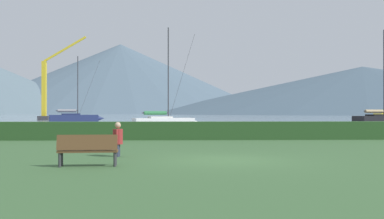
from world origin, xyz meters
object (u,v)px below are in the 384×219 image
object	(u,v)px
sailboat_slip_7	(74,118)
sailboat_slip_2	(381,119)
sailboat_slip_3	(164,122)
park_bench_near_path	(88,149)
person_seated_viewer	(118,138)
dock_crane	(46,93)

from	to	relation	value
sailboat_slip_7	sailboat_slip_2	bearing A→B (deg)	-35.88
sailboat_slip_7	sailboat_slip_3	bearing A→B (deg)	-76.62
park_bench_near_path	person_seated_viewer	size ratio (longest dim) A/B	1.42
park_bench_near_path	dock_crane	bearing A→B (deg)	103.43
person_seated_viewer	park_bench_near_path	bearing A→B (deg)	-97.37
sailboat_slip_2	dock_crane	size ratio (longest dim) A/B	0.75
sailboat_slip_7	dock_crane	size ratio (longest dim) A/B	0.63
park_bench_near_path	dock_crane	size ratio (longest dim) A/B	0.11
sailboat_slip_3	person_seated_viewer	distance (m)	29.25
dock_crane	park_bench_near_path	bearing A→B (deg)	-72.82
sailboat_slip_2	sailboat_slip_3	size ratio (longest dim) A/B	1.18
park_bench_near_path	person_seated_viewer	distance (m)	2.93
sailboat_slip_2	park_bench_near_path	xyz separation A→B (m)	(-28.94, -42.37, -0.15)
person_seated_viewer	dock_crane	distance (m)	72.75
sailboat_slip_7	person_seated_viewer	world-z (taller)	sailboat_slip_7
sailboat_slip_3	dock_crane	world-z (taller)	dock_crane
sailboat_slip_3	person_seated_viewer	world-z (taller)	sailboat_slip_3
sailboat_slip_7	dock_crane	world-z (taller)	dock_crane
sailboat_slip_7	person_seated_viewer	bearing A→B (deg)	-93.89
dock_crane	sailboat_slip_2	bearing A→B (deg)	-29.95
sailboat_slip_3	sailboat_slip_7	world-z (taller)	sailboat_slip_3
sailboat_slip_3	dock_crane	bearing A→B (deg)	103.06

